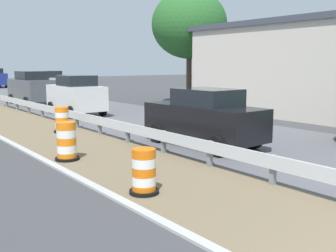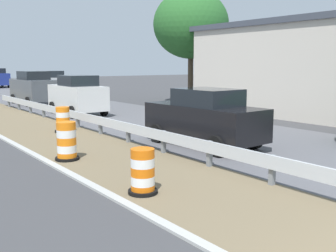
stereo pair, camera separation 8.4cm
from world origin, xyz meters
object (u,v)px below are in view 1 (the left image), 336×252
Objects in this scene: car_lead_near_lane at (76,95)px; car_trailing_near_lane at (49,83)px; car_trailing_far_lane at (204,117)px; traffic_barrel_close at (67,143)px; traffic_barrel_nearest at (144,174)px; car_lead_far_lane at (31,88)px; traffic_barrel_mid at (62,121)px.

car_lead_near_lane is 0.91× the size of car_trailing_near_lane.
car_trailing_far_lane is at bearing -179.67° from car_lead_near_lane.
car_lead_near_lane is 0.98× the size of car_trailing_far_lane.
car_trailing_far_lane is at bearing -10.75° from traffic_barrel_close.
traffic_barrel_close is (-0.07, 3.85, 0.06)m from traffic_barrel_nearest.
traffic_barrel_nearest is 0.88× the size of traffic_barrel_close.
traffic_barrel_nearest is 21.07m from car_lead_far_lane.
traffic_barrel_nearest is 28.04m from car_trailing_near_lane.
car_trailing_far_lane is (4.43, 2.99, 0.53)m from traffic_barrel_nearest.
car_trailing_near_lane reaches higher than car_trailing_far_lane.
car_lead_near_lane is at bearing 178.76° from car_lead_far_lane.
traffic_barrel_close is 0.25× the size of car_trailing_far_lane.
car_lead_near_lane is 7.10m from car_lead_far_lane.
car_lead_far_lane is (-3.62, -6.25, 0.05)m from car_trailing_near_lane.
car_lead_near_lane reaches higher than traffic_barrel_nearest.
car_lead_far_lane reaches higher than car_trailing_far_lane.
car_trailing_far_lane is (-3.78, -23.82, -0.11)m from car_trailing_near_lane.
traffic_barrel_close reaches higher than traffic_barrel_mid.
car_lead_far_lane is (4.58, 20.56, 0.68)m from traffic_barrel_nearest.
car_trailing_near_lane is 24.12m from car_trailing_far_lane.
car_lead_near_lane is 10.46m from car_trailing_far_lane.
car_lead_far_lane reaches higher than car_lead_near_lane.
car_lead_far_lane is (4.66, 16.71, 0.62)m from traffic_barrel_close.
car_lead_near_lane is 13.83m from car_trailing_near_lane.
car_lead_near_lane reaches higher than traffic_barrel_mid.
traffic_barrel_close is 1.08× the size of traffic_barrel_mid.
car_trailing_near_lane reaches higher than traffic_barrel_close.
car_lead_far_lane is at bearing 1.46° from car_lead_near_lane.
car_trailing_far_lane reaches higher than traffic_barrel_close.
traffic_barrel_mid is (1.70, 8.43, 0.03)m from traffic_barrel_nearest.
traffic_barrel_mid is at bearing -17.95° from car_trailing_near_lane.
traffic_barrel_close is at bearing 91.08° from traffic_barrel_nearest.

